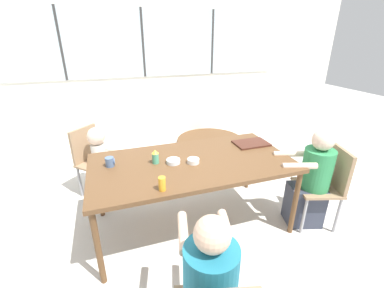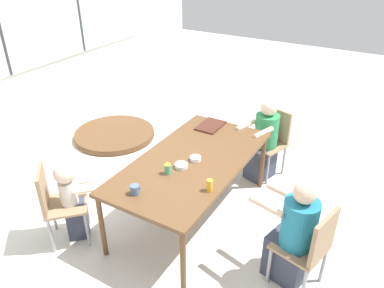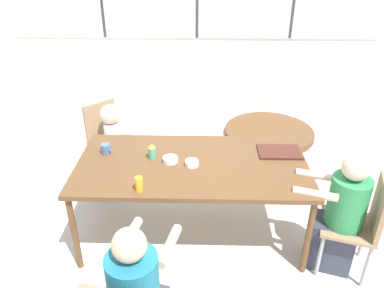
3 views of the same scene
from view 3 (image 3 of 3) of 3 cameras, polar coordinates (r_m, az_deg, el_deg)
ground_plane at (r=3.58m, az=0.00°, el=-13.15°), size 16.00×16.00×0.00m
wall_back_with_windows at (r=5.48m, az=0.77°, el=18.51°), size 8.40×0.08×2.80m
dining_table at (r=3.16m, az=0.00°, el=-3.69°), size 1.93×1.00×0.75m
chair_for_woman_green_shirt at (r=3.19m, az=24.56°, el=-10.40°), size 0.50×0.50×0.86m
chair_for_toddler at (r=4.23m, az=-12.96°, el=1.51°), size 0.57×0.57×0.86m
person_woman_green_shirt at (r=3.18m, az=21.50°, el=-10.40°), size 0.59×0.43×1.06m
person_toddler at (r=4.13m, az=-11.81°, el=0.41°), size 0.34×0.34×0.90m
food_tray_dark at (r=3.36m, az=13.19°, el=-1.17°), size 0.37×0.25×0.02m
coffee_mug at (r=3.33m, az=-12.97°, el=-0.72°), size 0.09×0.08×0.09m
sippy_cup at (r=3.18m, az=-6.13°, el=-1.07°), size 0.07×0.07×0.14m
juice_glass at (r=2.80m, az=-8.08°, el=-6.07°), size 0.06×0.06×0.11m
bowl_white_shallow at (r=3.09m, az=0.07°, el=-2.94°), size 0.11×0.11×0.04m
bowl_cereal at (r=3.15m, az=-3.31°, el=-2.38°), size 0.13×0.13×0.04m
folded_table_stack at (r=5.30m, az=11.63°, el=1.74°), size 1.23×1.23×0.09m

